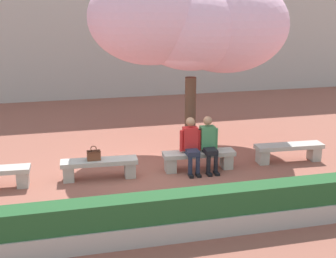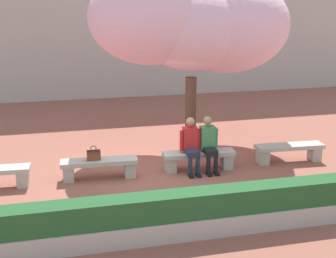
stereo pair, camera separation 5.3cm
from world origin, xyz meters
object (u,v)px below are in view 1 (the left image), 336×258
Objects in this scene: cherry_tree_main at (192,23)px; stone_bench_near_east at (289,150)px; stone_bench_near_west at (99,166)px; handbag at (94,155)px; person_seated_left at (191,143)px; person_seated_right at (208,142)px; stone_bench_center at (199,158)px.

stone_bench_near_east is at bearing -43.07° from cherry_tree_main.
handbag is at bearing 178.11° from stone_bench_near_west.
handbag is 0.06× the size of cherry_tree_main.
stone_bench_near_east is at bearing -0.00° from stone_bench_near_west.
person_seated_left is 3.31m from cherry_tree_main.
person_seated_right reaches higher than handbag.
stone_bench_near_east is 0.33× the size of cherry_tree_main.
cherry_tree_main is (0.35, 1.87, 3.02)m from stone_bench_center.
stone_bench_center is 2.35m from stone_bench_near_east.
stone_bench_center is 1.00× the size of stone_bench_near_east.
stone_bench_center is 5.13× the size of handbag.
stone_bench_near_west is 1.35× the size of person_seated_left.
stone_bench_near_east is 2.60m from person_seated_left.
person_seated_left is at bearing -1.46° from handbag.
person_seated_left is (-0.22, -0.05, 0.40)m from stone_bench_center.
person_seated_right is 3.26m from cherry_tree_main.
stone_bench_center is 1.35× the size of person_seated_right.
cherry_tree_main reaches higher than stone_bench_near_west.
stone_bench_center is at bearing 165.77° from person_seated_right.
stone_bench_center and stone_bench_near_east have the same top height.
stone_bench_near_east is 2.18m from person_seated_right.
stone_bench_center is at bearing 0.00° from stone_bench_near_west.
handbag is (-0.11, 0.00, 0.28)m from stone_bench_near_west.
stone_bench_near_east is at bearing -0.04° from handbag.
handbag is (-2.47, 0.00, 0.28)m from stone_bench_center.
handbag is at bearing 179.96° from stone_bench_near_east.
cherry_tree_main is (2.82, 1.87, 2.75)m from handbag.
person_seated_right reaches higher than stone_bench_near_west.
stone_bench_near_east is 1.35× the size of person_seated_right.
cherry_tree_main is (0.14, 1.92, 2.63)m from person_seated_right.
cherry_tree_main reaches higher than person_seated_left.
stone_bench_near_west is 2.35m from stone_bench_center.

